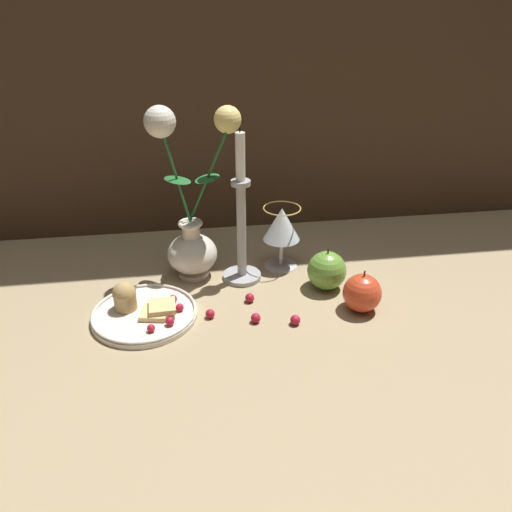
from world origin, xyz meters
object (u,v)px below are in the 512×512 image
Objects in this scene: vase at (191,220)px; candlestick at (241,231)px; plate_with_pastries at (142,310)px; wine_glass at (282,226)px; apple_near_glass at (362,293)px; apple_beside_vase at (327,271)px.

vase is 0.11m from candlestick.
plate_with_pastries is (-0.11, -0.15, -0.12)m from vase.
wine_glass reaches higher than plate_with_pastries.
candlestick is 0.28m from apple_near_glass.
candlestick is (0.21, 0.12, 0.10)m from plate_with_pastries.
apple_beside_vase is at bearing -54.67° from wine_glass.
apple_near_glass is (0.32, -0.19, -0.09)m from vase.
apple_beside_vase reaches higher than apple_near_glass.
vase reaches higher than candlestick.
wine_glass is 1.64× the size of apple_near_glass.
apple_beside_vase is (0.28, -0.10, -0.09)m from vase.
plate_with_pastries is 0.36m from wine_glass.
vase reaches higher than apple_beside_vase.
vase is at bearing 162.58° from candlestick.
vase is 1.81× the size of plate_with_pastries.
apple_near_glass is at bearing -4.97° from plate_with_pastries.
candlestick is 0.20m from apple_beside_vase.
vase is 0.20m from wine_glass.
apple_beside_vase is at bearing -19.74° from vase.
wine_glass is 0.11m from candlestick.
plate_with_pastries is at bearing -172.29° from apple_beside_vase.
apple_near_glass is at bearing -62.13° from apple_beside_vase.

